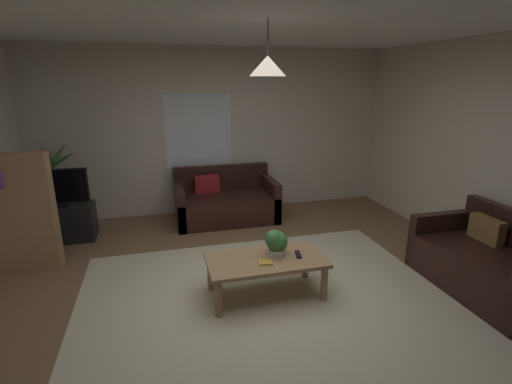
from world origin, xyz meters
The scene contains 17 objects.
floor centered at (0.00, 0.00, -0.01)m, with size 5.78×5.74×0.02m, color brown.
rug centered at (0.00, -0.20, 0.00)m, with size 3.76×3.16×0.01m, color beige.
wall_back centered at (0.00, 2.90, 1.34)m, with size 5.90×0.06×2.68m, color beige.
wall_right centered at (2.92, 0.00, 1.34)m, with size 0.06×5.74×2.68m, color beige.
ceiling centered at (0.00, 0.00, 2.69)m, with size 5.78×5.74×0.02m, color white.
window_pane centered at (-0.29, 2.87, 1.37)m, with size 1.08×0.01×1.17m, color white.
couch_under_window centered at (0.04, 2.36, 0.27)m, with size 1.58×0.90×0.82m.
couch_right_side centered at (2.38, -0.48, 0.27)m, with size 0.90×1.48×0.82m.
coffee_table centered at (0.03, 0.01, 0.36)m, with size 1.20×0.63×0.42m.
book_on_table_0 centered at (-0.01, -0.09, 0.43)m, with size 0.14×0.11×0.02m, color gold.
remote_on_table_0 centered at (0.37, -0.01, 0.43)m, with size 0.05×0.16×0.02m, color black.
potted_plant_on_table centered at (0.14, 0.05, 0.58)m, with size 0.24×0.22×0.29m.
tv_stand centered at (-2.34, 2.12, 0.25)m, with size 0.90×0.44×0.50m, color black.
tv centered at (-2.34, 2.10, 0.77)m, with size 0.85×0.16×0.53m.
potted_palm_corner centered at (-2.51, 2.53, 0.64)m, with size 0.86×0.85×1.32m.
bookshelf_corner centered at (-2.53, 1.28, 0.71)m, with size 0.70×0.31×1.40m.
pendant_lamp centered at (0.03, 0.01, 2.29)m, with size 0.33×0.33×0.48m.
Camera 1 is at (-0.97, -3.36, 2.18)m, focal length 26.61 mm.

